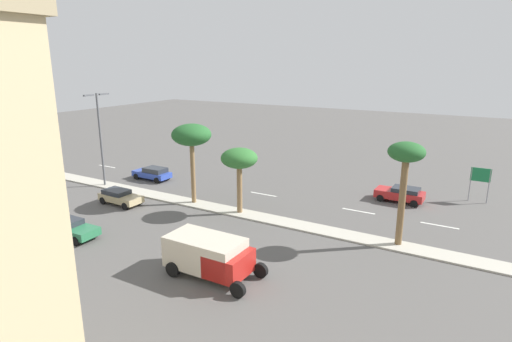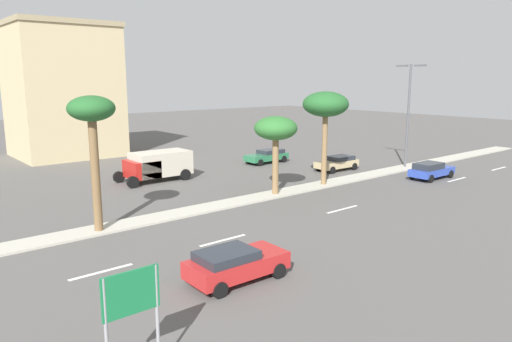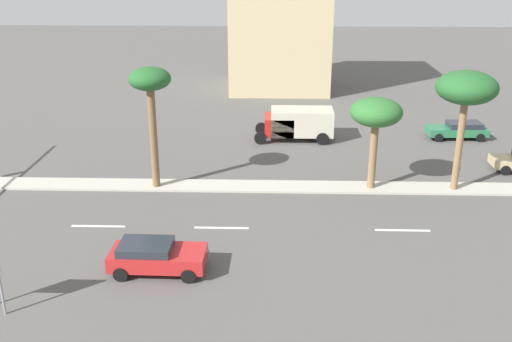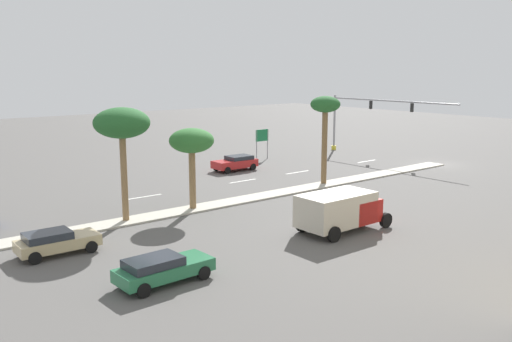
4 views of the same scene
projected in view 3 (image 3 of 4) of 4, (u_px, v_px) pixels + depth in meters
ground_plane at (312, 188)px, 34.84m from camera, size 160.00×160.00×0.00m
median_curb at (432, 188)px, 34.62m from camera, size 1.80×64.62×0.12m
lane_stripe_front at (98, 226)px, 29.98m from camera, size 0.20×2.80×0.01m
lane_stripe_left at (221, 228)px, 29.80m from camera, size 0.20×2.80×0.01m
lane_stripe_mid at (403, 230)px, 29.54m from camera, size 0.20×2.80×0.01m
commercial_building at (280, 20)px, 57.96m from camera, size 9.80×10.09×13.65m
palm_tree_leading at (150, 87)px, 32.71m from camera, size 2.41×2.41×7.15m
palm_tree_near at (376, 114)px, 33.05m from camera, size 3.00×3.00×5.44m
palm_tree_inboard at (466, 90)px, 32.31m from camera, size 3.43×3.43×7.04m
sedan_red_far at (156, 256)px, 25.54m from camera, size 2.07×4.22×1.38m
sedan_green_front at (458, 130)px, 43.77m from camera, size 1.98×4.47×1.28m
box_truck at (296, 123)px, 43.38m from camera, size 2.77×5.80×2.32m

